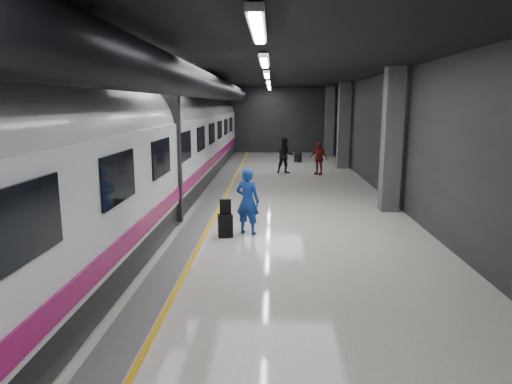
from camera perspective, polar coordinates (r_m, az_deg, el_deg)
ground at (r=12.96m, az=-1.59°, el=-4.15°), size 40.00×40.00×0.00m
platform_hall at (r=13.49m, az=-2.65°, el=11.62°), size 10.02×40.02×4.51m
train at (r=13.20m, az=-15.90°, el=4.85°), size 3.05×38.00×4.05m
traveler_main at (r=11.92m, az=-1.06°, el=-1.16°), size 0.74×0.60×1.75m
suitcase_main at (r=11.76m, az=-3.85°, el=-4.24°), size 0.41×0.31×0.60m
shoulder_bag at (r=11.68m, az=-3.84°, el=-1.86°), size 0.30×0.18×0.39m
traveler_far_a at (r=22.58m, az=3.68°, el=4.59°), size 1.00×0.86×1.78m
traveler_far_b at (r=22.36m, az=7.84°, el=4.19°), size 0.98×0.84×1.58m
suitcase_far at (r=27.13m, az=5.26°, el=4.32°), size 0.45×0.38×0.56m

